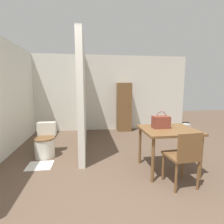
% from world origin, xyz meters
% --- Properties ---
extents(ground_plane, '(16.00, 16.00, 0.00)m').
position_xyz_m(ground_plane, '(0.00, 0.00, 0.00)').
color(ground_plane, brown).
extents(wall_back, '(5.62, 0.12, 2.50)m').
position_xyz_m(wall_back, '(0.00, 4.17, 1.25)').
color(wall_back, silver).
rests_on(wall_back, ground_plane).
extents(wall_left, '(0.12, 5.11, 2.50)m').
position_xyz_m(wall_left, '(-2.37, 2.05, 1.25)').
color(wall_left, silver).
rests_on(wall_left, ground_plane).
extents(partition_wall, '(0.12, 2.84, 2.50)m').
position_xyz_m(partition_wall, '(-0.73, 2.69, 1.25)').
color(partition_wall, silver).
rests_on(partition_wall, ground_plane).
extents(dining_table, '(0.92, 0.80, 0.76)m').
position_xyz_m(dining_table, '(0.79, 1.02, 0.66)').
color(dining_table, brown).
rests_on(dining_table, ground_plane).
extents(wooden_chair, '(0.45, 0.45, 0.86)m').
position_xyz_m(wooden_chair, '(0.77, 0.49, 0.49)').
color(wooden_chair, brown).
rests_on(wooden_chair, ground_plane).
extents(toilet, '(0.43, 0.58, 0.70)m').
position_xyz_m(toilet, '(-1.52, 1.99, 0.29)').
color(toilet, silver).
rests_on(toilet, ground_plane).
extents(handbag, '(0.29, 0.18, 0.30)m').
position_xyz_m(handbag, '(0.68, 1.11, 0.87)').
color(handbag, brown).
rests_on(handbag, dining_table).
extents(wooden_cabinet, '(0.45, 0.40, 1.59)m').
position_xyz_m(wooden_cabinet, '(0.59, 3.90, 0.80)').
color(wooden_cabinet, brown).
rests_on(wooden_cabinet, ground_plane).
extents(bath_mat, '(0.46, 0.40, 0.01)m').
position_xyz_m(bath_mat, '(-1.52, 1.49, 0.01)').
color(bath_mat, silver).
rests_on(bath_mat, ground_plane).
extents(space_heater, '(0.26, 0.20, 0.44)m').
position_xyz_m(space_heater, '(2.08, 2.70, 0.22)').
color(space_heater, '#BCBCC1').
rests_on(space_heater, ground_plane).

